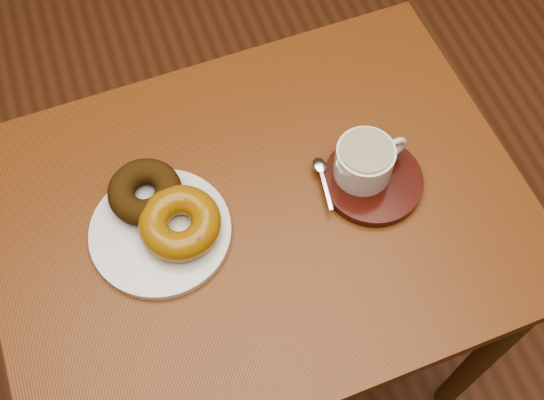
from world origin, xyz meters
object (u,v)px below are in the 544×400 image
object	(u,v)px
saucer	(373,181)
coffee_cup	(365,161)
donut_plate	(161,232)
cafe_table	(261,244)

from	to	relation	value
saucer	coffee_cup	distance (m)	0.04
donut_plate	coffee_cup	xyz separation A→B (m)	(0.32, -0.01, 0.04)
cafe_table	coffee_cup	xyz separation A→B (m)	(0.17, 0.00, 0.17)
cafe_table	donut_plate	distance (m)	0.19
cafe_table	coffee_cup	world-z (taller)	coffee_cup
donut_plate	coffee_cup	world-z (taller)	coffee_cup
donut_plate	saucer	distance (m)	0.33
donut_plate	cafe_table	bearing A→B (deg)	-4.16
donut_plate	saucer	xyz separation A→B (m)	(0.33, -0.02, 0.00)
coffee_cup	cafe_table	bearing A→B (deg)	173.94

